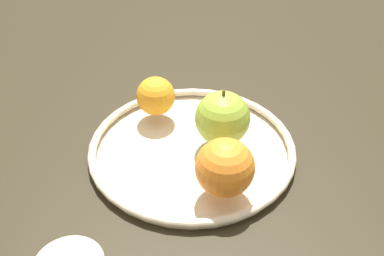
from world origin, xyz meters
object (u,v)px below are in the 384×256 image
object	(u,v)px
apple	(222,118)
orange_back_left	(225,168)
orange_front_left	(156,96)
fruit_bowl	(192,148)

from	to	relation	value
apple	orange_back_left	size ratio (longest dim) A/B	1.14
apple	orange_front_left	distance (cm)	12.51
orange_back_left	orange_front_left	bearing A→B (deg)	153.93
fruit_bowl	orange_back_left	distance (cm)	11.38
orange_back_left	fruit_bowl	bearing A→B (deg)	148.48
orange_front_left	apple	bearing A→B (deg)	-1.01
fruit_bowl	orange_front_left	xyz separation A→B (cm)	(-9.34, 3.48, 3.97)
fruit_bowl	apple	size ratio (longest dim) A/B	3.46
orange_front_left	orange_back_left	size ratio (longest dim) A/B	0.79
apple	orange_front_left	size ratio (longest dim) A/B	1.44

